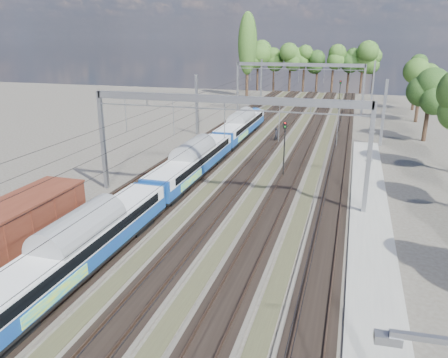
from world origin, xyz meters
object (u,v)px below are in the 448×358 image
(worker, at_px, (276,135))
(emu_train, at_px, (192,159))
(signal_far, at_px, (340,91))
(signal_near, at_px, (284,142))

(worker, bearing_deg, emu_train, -176.28)
(emu_train, height_order, signal_far, signal_far)
(emu_train, distance_m, worker, 19.71)
(signal_near, bearing_deg, signal_far, 88.54)
(emu_train, bearing_deg, signal_far, 76.65)
(signal_near, height_order, signal_far, signal_near)
(emu_train, bearing_deg, worker, 75.51)
(emu_train, relative_size, worker, 29.75)
(signal_near, distance_m, signal_far, 46.08)
(emu_train, xyz_separation_m, worker, (4.92, 19.04, -1.35))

